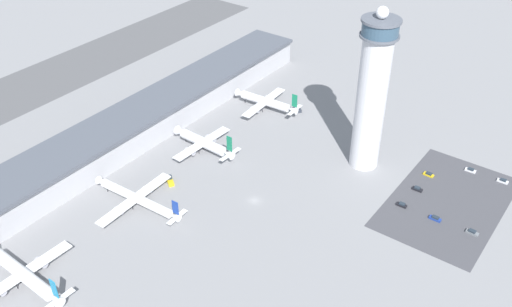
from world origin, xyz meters
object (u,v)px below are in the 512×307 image
control_tower (372,93)px  car_silver_sedan (417,189)px  airplane_gate_delta (266,102)px  car_maroon_suv (429,174)px  airplane_gate_charlie (203,143)px  car_green_van (402,205)px  service_truck_catering (170,180)px  car_red_hatchback (435,218)px  airplane_gate_alpha (23,274)px  car_blue_compact (471,170)px  car_navy_sedan (472,232)px  service_truck_fuel (295,111)px  airplane_gate_bravo (137,198)px  car_white_wagon (503,181)px

control_tower → car_silver_sedan: 42.81m
airplane_gate_delta → car_maroon_suv: 87.26m
car_maroon_suv → airplane_gate_charlie: bearing=115.2°
airplane_gate_charlie → car_green_van: 88.81m
control_tower → airplane_gate_charlie: control_tower is taller
airplane_gate_delta → service_truck_catering: bearing=-177.5°
airplane_gate_delta → car_red_hatchback: 104.39m
airplane_gate_alpha → car_blue_compact: airplane_gate_alpha is taller
airplane_gate_alpha → car_blue_compact: bearing=-33.0°
car_green_van → car_navy_sedan: size_ratio=0.89×
service_truck_fuel → car_red_hatchback: bearing=-112.9°
control_tower → car_navy_sedan: (-16.51, -53.04, -33.41)m
airplane_gate_delta → car_blue_compact: airplane_gate_delta is taller
airplane_gate_alpha → car_silver_sedan: airplane_gate_alpha is taller
airplane_gate_bravo → car_silver_sedan: airplane_gate_bravo is taller
service_truck_fuel → car_white_wagon: (2.44, -99.90, -0.30)m
car_navy_sedan → car_white_wagon: (38.40, 0.45, -0.05)m
airplane_gate_alpha → car_red_hatchback: bearing=-41.2°
service_truck_fuel → car_maroon_suv: size_ratio=1.32×
control_tower → car_green_van: (-17.01, -25.57, -33.46)m
airplane_gate_bravo → airplane_gate_delta: 90.89m
airplane_gate_delta → car_maroon_suv: size_ratio=8.02×
airplane_gate_delta → service_truck_fuel: 15.45m
airplane_gate_alpha → service_truck_fuel: 147.79m
airplane_gate_bravo → car_red_hatchback: airplane_gate_bravo is taller
control_tower → car_red_hatchback: bearing=-113.6°
control_tower → car_navy_sedan: control_tower is taller
airplane_gate_charlie → airplane_gate_delta: bearing=-1.1°
airplane_gate_delta → car_red_hatchback: bearing=-106.7°
service_truck_catering → car_red_hatchback: 105.53m
airplane_gate_alpha → car_white_wagon: airplane_gate_alpha is taller
airplane_gate_charlie → car_maroon_suv: bearing=-64.8°
service_truck_catering → airplane_gate_delta: bearing=2.5°
car_silver_sedan → car_navy_sedan: 29.44m
airplane_gate_alpha → control_tower: bearing=-24.3°
car_maroon_suv → airplane_gate_delta: bearing=87.0°
airplane_gate_alpha → airplane_gate_bravo: (49.93, -0.85, -0.19)m
service_truck_fuel → car_blue_compact: size_ratio=1.29×
airplane_gate_alpha → car_navy_sedan: size_ratio=8.46×
service_truck_fuel → car_maroon_suv: 74.43m
car_green_van → car_navy_sedan: 27.48m
car_blue_compact → car_green_van: 40.93m
airplane_gate_bravo → service_truck_fuel: (97.44, -9.69, -3.12)m
car_white_wagon → airplane_gate_bravo: bearing=132.3°
car_green_van → car_blue_compact: bearing=-19.6°
airplane_gate_delta → service_truck_fuel: size_ratio=6.05×
airplane_gate_bravo → car_navy_sedan: bearing=-60.8°
airplane_gate_bravo → car_maroon_suv: size_ratio=9.68×
car_green_van → car_white_wagon: car_white_wagon is taller
airplane_gate_alpha → airplane_gate_bravo: airplane_gate_alpha is taller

